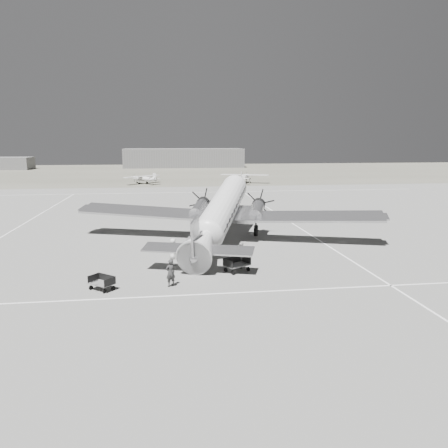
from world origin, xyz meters
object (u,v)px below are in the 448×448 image
(ramp_agent, at_px, (242,253))
(dc3_airliner, at_px, (221,214))
(shed_secondary, at_px, (3,163))
(light_plane_left, at_px, (144,179))
(ground_crew, at_px, (171,273))
(light_plane_right, at_px, (244,178))
(baggage_cart_far, at_px, (102,283))
(passenger, at_px, (173,249))
(baggage_cart_near, at_px, (237,265))
(hangar_main, at_px, (184,158))

(ramp_agent, bearing_deg, dc3_airliner, 24.87)
(shed_secondary, height_order, ramp_agent, shed_secondary)
(light_plane_left, relative_size, ground_crew, 5.28)
(light_plane_right, distance_m, ramp_agent, 64.43)
(ground_crew, bearing_deg, baggage_cart_far, -25.88)
(baggage_cart_far, height_order, ramp_agent, ramp_agent)
(passenger, bearing_deg, baggage_cart_near, -132.70)
(dc3_airliner, relative_size, baggage_cart_near, 15.98)
(passenger, bearing_deg, dc3_airliner, -43.79)
(hangar_main, relative_size, baggage_cart_near, 23.01)
(hangar_main, xyz_separation_m, light_plane_left, (-11.65, -62.56, -2.32))
(hangar_main, xyz_separation_m, dc3_airliner, (-2.30, -120.99, -0.52))
(baggage_cart_far, height_order, ground_crew, ground_crew)
(baggage_cart_near, height_order, ground_crew, ground_crew)
(shed_secondary, xyz_separation_m, passenger, (53.30, -120.54, -1.18))
(shed_secondary, xyz_separation_m, ramp_agent, (58.43, -122.49, -1.20))
(hangar_main, height_order, ramp_agent, hangar_main)
(hangar_main, xyz_separation_m, ground_crew, (-7.00, -132.21, -2.41))
(light_plane_right, bearing_deg, baggage_cart_near, -81.83)
(shed_secondary, xyz_separation_m, dc3_airliner, (57.70, -115.99, 0.78))
(light_plane_left, bearing_deg, dc3_airliner, -123.61)
(dc3_airliner, relative_size, ramp_agent, 18.16)
(shed_secondary, distance_m, baggage_cart_near, 137.37)
(light_plane_left, bearing_deg, baggage_cart_far, -132.38)
(ground_crew, distance_m, passenger, 6.68)
(dc3_airliner, relative_size, baggage_cart_far, 18.33)
(baggage_cart_near, bearing_deg, dc3_airliner, 59.68)
(light_plane_left, relative_size, ramp_agent, 5.88)
(light_plane_right, relative_size, baggage_cart_near, 5.90)
(hangar_main, height_order, light_plane_right, hangar_main)
(light_plane_left, height_order, light_plane_right, light_plane_right)
(dc3_airliner, bearing_deg, baggage_cart_far, -109.91)
(hangar_main, distance_m, ramp_agent, 127.52)
(light_plane_right, distance_m, baggage_cart_far, 71.51)
(light_plane_left, height_order, baggage_cart_near, light_plane_left)
(baggage_cart_far, distance_m, passenger, 8.19)
(baggage_cart_far, xyz_separation_m, passenger, (4.56, 6.79, 0.37))
(baggage_cart_near, height_order, baggage_cart_far, baggage_cart_near)
(baggage_cart_near, bearing_deg, light_plane_left, 67.56)
(dc3_airliner, xyz_separation_m, baggage_cart_near, (0.01, -8.66, -2.26))
(baggage_cart_near, distance_m, ramp_agent, 2.30)
(ground_crew, distance_m, ramp_agent, 7.20)
(shed_secondary, xyz_separation_m, baggage_cart_near, (57.71, -124.65, -1.48))
(dc3_airliner, xyz_separation_m, ground_crew, (-4.70, -11.22, -1.88))
(baggage_cart_far, bearing_deg, passenger, 96.70)
(light_plane_right, height_order, baggage_cart_near, light_plane_right)
(light_plane_left, xyz_separation_m, baggage_cart_near, (9.36, -67.09, -0.46))
(baggage_cart_near, xyz_separation_m, ground_crew, (-4.71, -2.56, 0.38))
(passenger, bearing_deg, hangar_main, -2.79)
(shed_secondary, relative_size, baggage_cart_near, 9.86)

